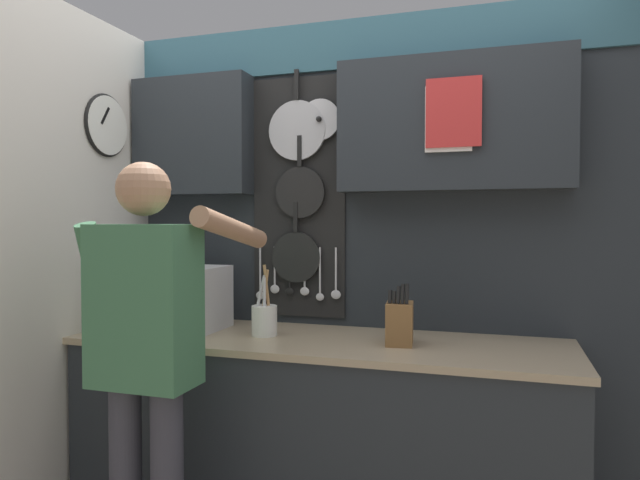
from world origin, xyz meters
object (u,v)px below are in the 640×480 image
microwave (170,298)px  person (147,340)px  knife_block (400,323)px  utensil_crock (264,318)px

microwave → person: bearing=-65.5°
microwave → person: (0.25, -0.55, -0.07)m
microwave → knife_block: bearing=0.0°
microwave → utensil_crock: bearing=0.2°
microwave → knife_block: microwave is taller
microwave → knife_block: (1.11, 0.00, -0.06)m
knife_block → person: (-0.85, -0.55, -0.02)m
knife_block → utensil_crock: utensil_crock is taller
microwave → person: person is taller
microwave → person: 0.61m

